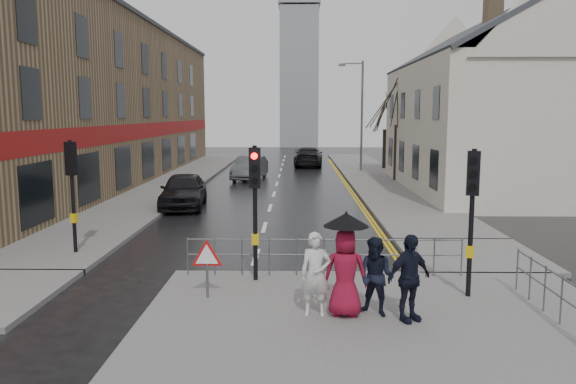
{
  "coord_description": "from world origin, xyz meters",
  "views": [
    {
      "loc": [
        1.24,
        -13.56,
        4.3
      ],
      "look_at": [
        0.98,
        2.98,
        2.0
      ],
      "focal_mm": 35.0,
      "sensor_mm": 36.0,
      "label": 1
    }
  ],
  "objects_px": {
    "pedestrian_with_umbrella": "(346,262)",
    "pedestrian_a": "(316,274)",
    "pedestrian_d": "(409,278)",
    "car_parked": "(183,190)",
    "pedestrian_b": "(376,277)",
    "car_mid": "(250,168)"
  },
  "relations": [
    {
      "from": "pedestrian_a",
      "to": "car_parked",
      "type": "xyz_separation_m",
      "value": [
        -5.63,
        14.29,
        -0.21
      ]
    },
    {
      "from": "pedestrian_a",
      "to": "car_parked",
      "type": "distance_m",
      "value": 15.36
    },
    {
      "from": "pedestrian_a",
      "to": "pedestrian_d",
      "type": "height_order",
      "value": "pedestrian_d"
    },
    {
      "from": "pedestrian_with_umbrella",
      "to": "pedestrian_a",
      "type": "bearing_deg",
      "value": 177.45
    },
    {
      "from": "pedestrian_with_umbrella",
      "to": "car_mid",
      "type": "xyz_separation_m",
      "value": [
        -4.13,
        25.64,
        -0.52
      ]
    },
    {
      "from": "pedestrian_a",
      "to": "car_mid",
      "type": "xyz_separation_m",
      "value": [
        -3.51,
        25.61,
        -0.24
      ]
    },
    {
      "from": "pedestrian_b",
      "to": "pedestrian_d",
      "type": "bearing_deg",
      "value": 3.12
    },
    {
      "from": "car_parked",
      "to": "car_mid",
      "type": "height_order",
      "value": "car_parked"
    },
    {
      "from": "pedestrian_b",
      "to": "car_mid",
      "type": "height_order",
      "value": "pedestrian_b"
    },
    {
      "from": "pedestrian_d",
      "to": "car_mid",
      "type": "bearing_deg",
      "value": 71.68
    },
    {
      "from": "pedestrian_with_umbrella",
      "to": "pedestrian_b",
      "type": "bearing_deg",
      "value": 2.85
    },
    {
      "from": "pedestrian_a",
      "to": "car_mid",
      "type": "distance_m",
      "value": 25.85
    },
    {
      "from": "pedestrian_b",
      "to": "pedestrian_with_umbrella",
      "type": "bearing_deg",
      "value": -147.21
    },
    {
      "from": "car_mid",
      "to": "car_parked",
      "type": "bearing_deg",
      "value": -93.1
    },
    {
      "from": "pedestrian_d",
      "to": "car_parked",
      "type": "relative_size",
      "value": 0.38
    },
    {
      "from": "pedestrian_b",
      "to": "pedestrian_d",
      "type": "distance_m",
      "value": 0.69
    },
    {
      "from": "pedestrian_b",
      "to": "car_parked",
      "type": "distance_m",
      "value": 15.86
    },
    {
      "from": "pedestrian_b",
      "to": "pedestrian_a",
      "type": "bearing_deg",
      "value": -149.85
    },
    {
      "from": "pedestrian_d",
      "to": "car_mid",
      "type": "distance_m",
      "value": 26.47
    },
    {
      "from": "car_parked",
      "to": "pedestrian_d",
      "type": "bearing_deg",
      "value": -67.42
    },
    {
      "from": "pedestrian_a",
      "to": "pedestrian_with_umbrella",
      "type": "bearing_deg",
      "value": 0.35
    },
    {
      "from": "car_parked",
      "to": "pedestrian_a",
      "type": "bearing_deg",
      "value": -73.11
    }
  ]
}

